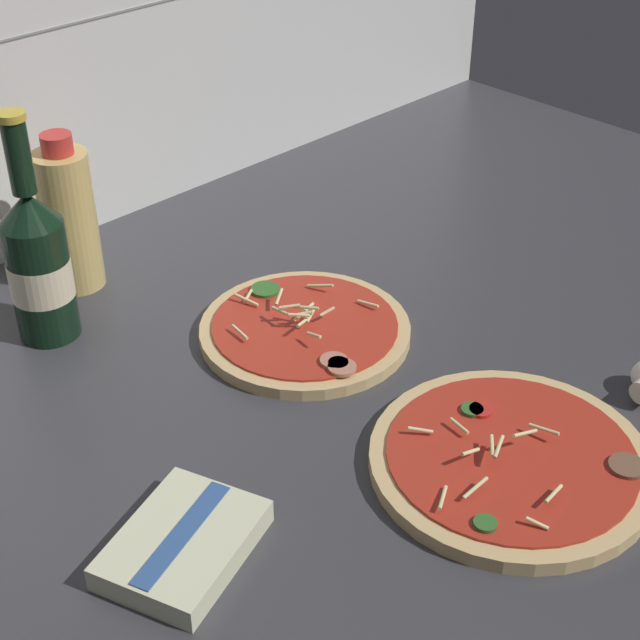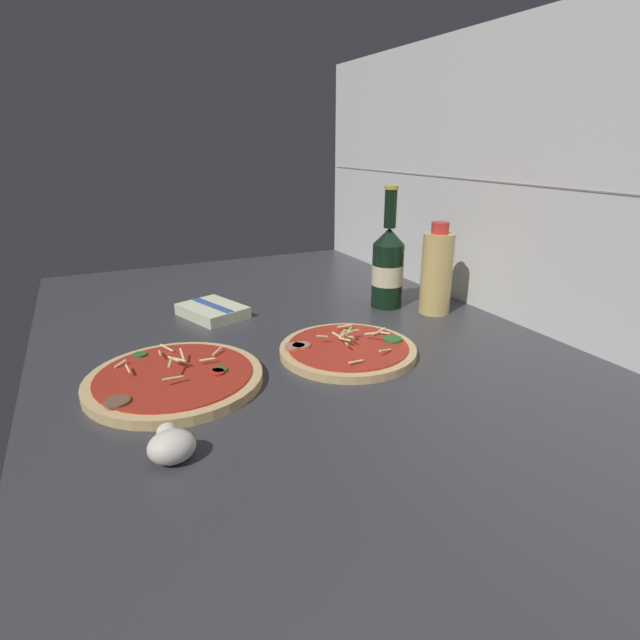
# 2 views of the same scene
# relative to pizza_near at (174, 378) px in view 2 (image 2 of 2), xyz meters

# --- Properties ---
(counter_slab) EXTENTS (1.60, 0.90, 0.03)m
(counter_slab) POSITION_rel_pizza_near_xyz_m (0.00, 0.23, -0.02)
(counter_slab) COLOR #38383D
(counter_slab) RESTS_ON ground
(tile_backsplash) EXTENTS (1.60, 0.01, 0.60)m
(tile_backsplash) POSITION_rel_pizza_near_xyz_m (0.00, 0.69, 0.27)
(tile_backsplash) COLOR white
(tile_backsplash) RESTS_ON ground
(pizza_near) EXTENTS (0.27, 0.27, 0.04)m
(pizza_near) POSITION_rel_pizza_near_xyz_m (0.00, 0.00, 0.00)
(pizza_near) COLOR tan
(pizza_near) RESTS_ON counter_slab
(pizza_far) EXTENTS (0.24, 0.24, 0.04)m
(pizza_far) POSITION_rel_pizza_near_xyz_m (0.01, 0.30, -0.00)
(pizza_far) COLOR tan
(pizza_far) RESTS_ON counter_slab
(beer_bottle) EXTENTS (0.07, 0.07, 0.27)m
(beer_bottle) POSITION_rel_pizza_near_xyz_m (-0.19, 0.50, 0.08)
(beer_bottle) COLOR black
(beer_bottle) RESTS_ON counter_slab
(oil_bottle) EXTENTS (0.07, 0.07, 0.20)m
(oil_bottle) POSITION_rel_pizza_near_xyz_m (-0.11, 0.57, 0.08)
(oil_bottle) COLOR #D6B766
(oil_bottle) RESTS_ON counter_slab
(mushroom_left) EXTENTS (0.06, 0.06, 0.04)m
(mushroom_left) POSITION_rel_pizza_near_xyz_m (0.20, -0.04, 0.01)
(mushroom_left) COLOR white
(mushroom_left) RESTS_ON counter_slab
(dish_towel) EXTENTS (0.16, 0.14, 0.03)m
(dish_towel) POSITION_rel_pizza_near_xyz_m (-0.29, 0.13, 0.00)
(dish_towel) COLOR beige
(dish_towel) RESTS_ON counter_slab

